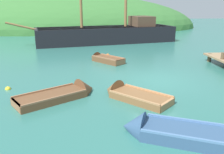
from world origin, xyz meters
TOP-DOWN VIEW (x-y plane):
  - ground_plane at (0.00, 0.00)m, footprint 120.00×120.00m
  - shore_hill at (-9.58, 33.13)m, footprint 50.86×24.99m
  - sailing_ship at (-1.74, 14.35)m, footprint 17.96×7.33m
  - rowboat_center at (-2.74, 4.85)m, footprint 2.79×3.02m
  - rowboat_outer_left at (-2.01, -2.58)m, footprint 3.19×3.22m
  - rowboat_outer_right at (-1.31, -6.11)m, footprint 3.69×2.53m
  - rowboat_portside at (-4.98, -2.25)m, footprint 3.85×3.14m
  - buoy_yellow at (-7.94, -0.91)m, footprint 0.29×0.29m
  - buoy_orange at (-2.28, 7.04)m, footprint 0.30×0.30m

SIDE VIEW (x-z plane):
  - ground_plane at x=0.00m, z-range 0.00..0.00m
  - shore_hill at x=-9.58m, z-range -6.10..6.10m
  - buoy_yellow at x=-7.94m, z-range -0.15..0.15m
  - buoy_orange at x=-2.28m, z-range -0.15..0.15m
  - rowboat_outer_left at x=-2.01m, z-range -0.50..0.69m
  - rowboat_portside at x=-4.98m, z-range -0.51..0.70m
  - rowboat_center at x=-2.74m, z-range -0.35..0.62m
  - rowboat_outer_right at x=-1.31m, z-range -0.45..0.72m
  - sailing_ship at x=-1.74m, z-range -5.90..7.17m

